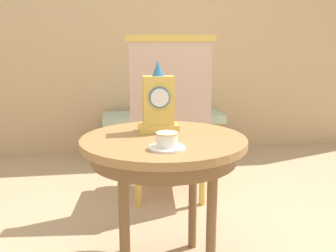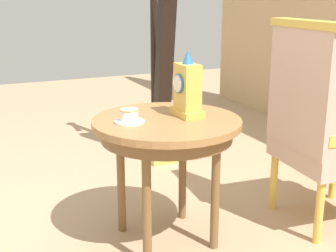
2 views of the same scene
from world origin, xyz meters
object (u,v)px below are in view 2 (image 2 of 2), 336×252
(armchair, at_px, (319,122))
(teacup_left, at_px, (129,117))
(side_table, at_px, (166,133))
(mantel_clock, at_px, (187,90))
(harp, at_px, (161,66))

(armchair, bearing_deg, teacup_left, -99.19)
(side_table, xyz_separation_m, mantel_clock, (-0.00, 0.12, 0.21))
(side_table, height_order, mantel_clock, mantel_clock)
(armchair, xyz_separation_m, harp, (-1.31, -0.36, 0.15))
(teacup_left, xyz_separation_m, harp, (-1.14, 0.67, 0.05))
(side_table, relative_size, armchair, 0.66)
(side_table, height_order, harp, harp)
(side_table, bearing_deg, mantel_clock, 92.19)
(teacup_left, bearing_deg, mantel_clock, 89.30)
(side_table, distance_m, teacup_left, 0.22)
(teacup_left, bearing_deg, side_table, 87.54)
(mantel_clock, height_order, armchair, armchair)
(teacup_left, xyz_separation_m, armchair, (0.17, 1.03, -0.10))
(mantel_clock, bearing_deg, harp, 162.46)
(mantel_clock, xyz_separation_m, harp, (-1.14, 0.36, -0.06))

